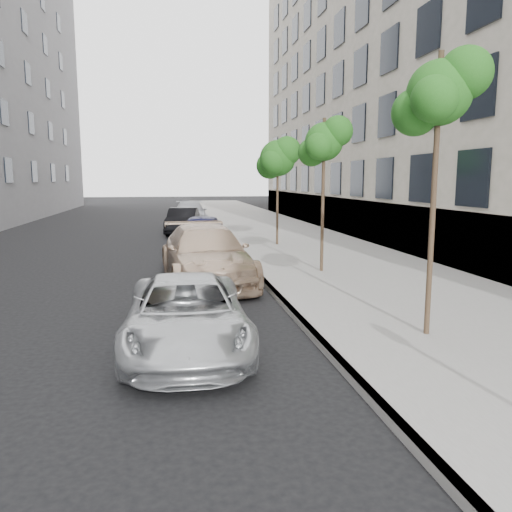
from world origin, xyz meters
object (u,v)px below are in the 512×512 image
object	(u,v)px
tree_mid	(325,142)
sedan_blue	(202,232)
suv	(206,255)
sedan_rear	(190,213)
sedan_black	(183,221)
minivan	(186,314)
tree_far	(278,158)
tree_near	(441,94)

from	to	relation	value
tree_mid	sedan_blue	distance (m)	7.99
suv	sedan_rear	bearing A→B (deg)	84.42
sedan_black	minivan	bearing A→B (deg)	-83.27
tree_far	sedan_rear	bearing A→B (deg)	106.11
tree_mid	tree_far	world-z (taller)	tree_mid
sedan_blue	sedan_rear	world-z (taller)	sedan_rear
tree_mid	sedan_rear	xyz separation A→B (m)	(-3.33, 18.02, -3.31)
minivan	sedan_rear	distance (m)	24.24
tree_mid	suv	xyz separation A→B (m)	(-3.66, -0.51, -3.26)
tree_mid	sedan_rear	distance (m)	18.62
tree_mid	sedan_blue	xyz separation A→B (m)	(-3.33, 6.46, -3.33)
suv	sedan_blue	bearing A→B (deg)	82.72
minivan	sedan_black	xyz separation A→B (m)	(0.48, 18.84, 0.08)
tree_far	sedan_black	xyz separation A→B (m)	(-3.94, 6.15, -3.15)
sedan_rear	suv	bearing A→B (deg)	-89.76
tree_near	tree_far	size ratio (longest dim) A/B	1.09
suv	sedan_rear	xyz separation A→B (m)	(0.33, 18.54, -0.05)
tree_mid	tree_near	bearing A→B (deg)	-90.00
tree_mid	sedan_blue	world-z (taller)	tree_mid
sedan_rear	sedan_black	bearing A→B (deg)	-95.30
tree_near	sedan_blue	distance (m)	13.88
minivan	tree_far	bearing A→B (deg)	72.10
suv	sedan_black	size ratio (longest dim) A/B	1.31
tree_near	tree_mid	world-z (taller)	tree_near
sedan_black	suv	bearing A→B (deg)	-80.56
minivan	sedan_rear	world-z (taller)	sedan_rear
tree_far	minivan	distance (m)	13.82
minivan	sedan_blue	size ratio (longest dim) A/B	1.05
minivan	suv	bearing A→B (deg)	83.62
sedan_blue	sedan_rear	size ratio (longest dim) A/B	0.83
tree_far	minivan	size ratio (longest dim) A/B	1.02
sedan_blue	sedan_black	bearing A→B (deg)	105.28
suv	sedan_blue	world-z (taller)	suv
tree_far	sedan_rear	size ratio (longest dim) A/B	0.88
tree_mid	sedan_rear	world-z (taller)	tree_mid
suv	sedan_black	world-z (taller)	suv
tree_near	sedan_rear	bearing A→B (deg)	97.73
suv	tree_mid	bearing A→B (deg)	3.43
tree_far	tree_mid	bearing A→B (deg)	-90.00
minivan	sedan_blue	world-z (taller)	sedan_blue
sedan_black	sedan_rear	bearing A→B (deg)	91.64
tree_near	suv	world-z (taller)	tree_near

